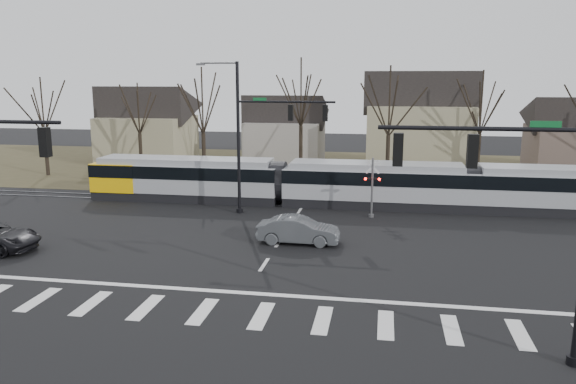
# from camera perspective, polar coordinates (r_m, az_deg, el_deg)

# --- Properties ---
(ground) EXTENTS (140.00, 140.00, 0.00)m
(ground) POSITION_cam_1_polar(r_m,az_deg,el_deg) (26.36, -3.38, -8.78)
(ground) COLOR black
(grass_verge) EXTENTS (140.00, 28.00, 0.01)m
(grass_verge) POSITION_cam_1_polar(r_m,az_deg,el_deg) (57.08, 3.95, 2.28)
(grass_verge) COLOR #38331E
(grass_verge) RESTS_ON ground
(crosswalk) EXTENTS (27.00, 2.60, 0.01)m
(crosswalk) POSITION_cam_1_polar(r_m,az_deg,el_deg) (22.77, -5.73, -12.18)
(crosswalk) COLOR silver
(crosswalk) RESTS_ON ground
(stop_line) EXTENTS (28.00, 0.35, 0.01)m
(stop_line) POSITION_cam_1_polar(r_m,az_deg,el_deg) (24.73, -4.35, -10.18)
(stop_line) COLOR silver
(stop_line) RESTS_ON ground
(lane_dashes) EXTENTS (0.18, 30.00, 0.01)m
(lane_dashes) POSITION_cam_1_polar(r_m,az_deg,el_deg) (41.48, 1.65, -1.20)
(lane_dashes) COLOR silver
(lane_dashes) RESTS_ON ground
(rail_pair) EXTENTS (90.00, 1.52, 0.06)m
(rail_pair) POSITION_cam_1_polar(r_m,az_deg,el_deg) (41.28, 1.61, -1.23)
(rail_pair) COLOR #59595E
(rail_pair) RESTS_ON ground
(tram) EXTENTS (42.23, 3.14, 3.20)m
(tram) POSITION_cam_1_polar(r_m,az_deg,el_deg) (40.74, 8.62, 0.93)
(tram) COLOR gray
(tram) RESTS_ON ground
(sedan) EXTENTS (1.69, 4.63, 1.52)m
(sedan) POSITION_cam_1_polar(r_m,az_deg,el_deg) (31.54, 1.06, -3.89)
(sedan) COLOR #4B4E52
(sedan) RESTS_ON ground
(signal_pole_near_right) EXTENTS (6.72, 0.44, 8.00)m
(signal_pole_near_right) POSITION_cam_1_polar(r_m,az_deg,el_deg) (19.00, 22.94, -1.46)
(signal_pole_near_right) COLOR black
(signal_pole_near_right) RESTS_ON ground
(signal_pole_far) EXTENTS (9.28, 0.44, 10.20)m
(signal_pole_far) POSITION_cam_1_polar(r_m,az_deg,el_deg) (37.61, -2.72, 6.26)
(signal_pole_far) COLOR black
(signal_pole_far) RESTS_ON ground
(rail_crossing_signal) EXTENTS (1.08, 0.36, 4.00)m
(rail_crossing_signal) POSITION_cam_1_polar(r_m,az_deg,el_deg) (37.56, 8.53, 0.26)
(rail_crossing_signal) COLOR #59595B
(rail_crossing_signal) RESTS_ON ground
(tree_row) EXTENTS (59.20, 7.20, 10.00)m
(tree_row) POSITION_cam_1_polar(r_m,az_deg,el_deg) (50.37, 5.59, 6.75)
(tree_row) COLOR black
(tree_row) RESTS_ON ground
(house_a) EXTENTS (9.72, 8.64, 8.60)m
(house_a) POSITION_cam_1_polar(r_m,az_deg,el_deg) (63.68, -14.13, 6.96)
(house_a) COLOR gray
(house_a) RESTS_ON ground
(house_b) EXTENTS (8.64, 7.56, 7.65)m
(house_b) POSITION_cam_1_polar(r_m,az_deg,el_deg) (61.23, -0.30, 6.67)
(house_b) COLOR gray
(house_b) RESTS_ON ground
(house_c) EXTENTS (10.80, 8.64, 10.10)m
(house_c) POSITION_cam_1_polar(r_m,az_deg,el_deg) (57.28, 13.19, 7.31)
(house_c) COLOR gray
(house_c) RESTS_ON ground
(house_d) EXTENTS (8.64, 7.56, 7.65)m
(house_d) POSITION_cam_1_polar(r_m,az_deg,el_deg) (62.03, 27.06, 5.48)
(house_d) COLOR brown
(house_d) RESTS_ON ground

